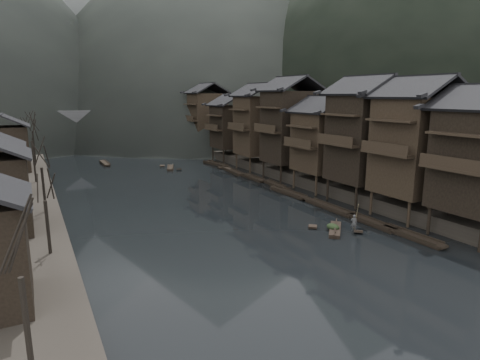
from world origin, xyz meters
TOP-DOWN VIEW (x-y plane):
  - water at (0.00, 0.00)m, footprint 300.00×300.00m
  - right_bank at (35.00, 40.00)m, footprint 40.00×200.00m
  - stilt_houses at (17.28, 19.32)m, footprint 9.00×67.60m
  - bare_trees at (-17.00, 29.12)m, footprint 3.96×74.03m
  - moored_sampans at (11.97, 15.16)m, footprint 2.65×49.94m
  - midriver_boats at (-1.41, 48.52)m, footprint 11.04×28.80m
  - stone_bridge at (-0.00, 72.00)m, footprint 40.00×6.00m
  - hero_sampan at (7.28, -1.03)m, footprint 3.79×3.98m
  - cargo_heap at (7.14, -0.87)m, footprint 1.03×1.35m
  - boatman at (8.41, -2.24)m, footprint 0.68×0.65m
  - bamboo_pole at (8.61, -2.24)m, footprint 1.70×2.15m

SIDE VIEW (x-z plane):
  - water at x=0.00m, z-range 0.00..0.00m
  - midriver_boats at x=-1.41m, z-range -0.02..0.43m
  - hero_sampan at x=7.28m, z-range -0.01..0.42m
  - moored_sampans at x=11.97m, z-range -0.03..0.44m
  - cargo_heap at x=7.14m, z-range 0.43..1.05m
  - right_bank at x=35.00m, z-range 0.00..1.80m
  - boatman at x=8.41m, z-range 0.43..1.99m
  - bamboo_pole at x=8.61m, z-range 1.99..5.59m
  - stone_bridge at x=0.00m, z-range 0.61..9.61m
  - bare_trees at x=-17.00m, z-range 2.53..10.46m
  - stilt_houses at x=17.28m, z-range 1.21..16.58m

